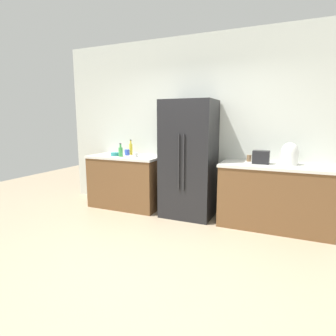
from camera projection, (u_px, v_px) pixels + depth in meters
The scene contains 13 objects.
ground_plane at pixel (157, 253), 3.32m from camera, with size 10.81×10.81×0.00m, color tan.
kitchen_back_panel at pixel (203, 126), 4.71m from camera, with size 5.40×0.10×2.95m, color silver.
counter_left at pixel (127, 181), 5.05m from camera, with size 1.31×0.69×0.94m.
counter_right at pixel (274, 196), 4.05m from camera, with size 1.58×0.69×0.94m.
refrigerator at pixel (189, 159), 4.49m from camera, with size 0.82×0.68×1.88m.
toaster at pixel (261, 157), 4.04m from camera, with size 0.24×0.16×0.19m, color black.
rice_cooker at pixel (290, 154), 3.95m from camera, with size 0.24×0.24×0.32m.
bottle_a at pixel (121, 151), 4.85m from camera, with size 0.07×0.07×0.23m.
bottle_b at pixel (131, 149), 5.13m from camera, with size 0.06×0.06×0.27m.
cup_a at pixel (249, 158), 4.28m from camera, with size 0.07×0.07×0.10m, color brown.
cup_b at pixel (127, 152), 5.04m from camera, with size 0.09×0.09×0.10m, color blue.
cup_c at pixel (135, 155), 4.79m from camera, with size 0.08×0.08×0.08m, color white.
bowl_a at pixel (115, 154), 4.97m from camera, with size 0.16×0.16×0.06m, color teal.
Camera 1 is at (1.36, -2.78, 1.57)m, focal length 29.61 mm.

